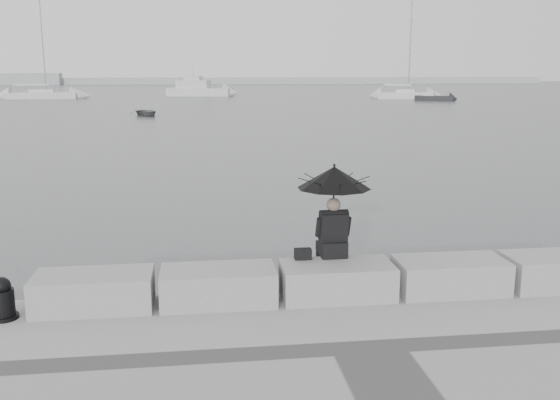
{
  "coord_description": "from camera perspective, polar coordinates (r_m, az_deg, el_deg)",
  "views": [
    {
      "loc": [
        -1.92,
        -8.79,
        3.73
      ],
      "look_at": [
        -0.38,
        3.0,
        1.23
      ],
      "focal_mm": 40.0,
      "sensor_mm": 36.0,
      "label": 1
    }
  ],
  "objects": [
    {
      "name": "ground",
      "position": [
        9.74,
        4.56,
        -10.67
      ],
      "size": [
        360.0,
        360.0,
        0.0
      ],
      "primitive_type": "plane",
      "color": "#434648",
      "rests_on": "ground"
    },
    {
      "name": "stone_block_far_left",
      "position": [
        8.98,
        -16.67,
        -8.01
      ],
      "size": [
        1.6,
        0.8,
        0.5
      ],
      "primitive_type": "cube",
      "color": "gray",
      "rests_on": "promenade"
    },
    {
      "name": "stone_block_left",
      "position": [
        8.86,
        -5.66,
        -7.83
      ],
      "size": [
        1.6,
        0.8,
        0.5
      ],
      "primitive_type": "cube",
      "color": "gray",
      "rests_on": "promenade"
    },
    {
      "name": "stone_block_centre",
      "position": [
        9.06,
        5.23,
        -7.36
      ],
      "size": [
        1.6,
        0.8,
        0.5
      ],
      "primitive_type": "cube",
      "color": "gray",
      "rests_on": "promenade"
    },
    {
      "name": "stone_block_right",
      "position": [
        9.57,
        15.29,
        -6.7
      ],
      "size": [
        1.6,
        0.8,
        0.5
      ],
      "primitive_type": "cube",
      "color": "gray",
      "rests_on": "promenade"
    },
    {
      "name": "stone_block_far_right",
      "position": [
        10.33,
        24.07,
        -5.95
      ],
      "size": [
        1.6,
        0.8,
        0.5
      ],
      "primitive_type": "cube",
      "color": "gray",
      "rests_on": "promenade"
    },
    {
      "name": "seated_person",
      "position": [
        9.11,
        4.97,
        0.78
      ],
      "size": [
        1.09,
        1.09,
        1.39
      ],
      "rotation": [
        0.0,
        0.0,
        0.04
      ],
      "color": "black",
      "rests_on": "stone_block_centre"
    },
    {
      "name": "bag",
      "position": [
        9.16,
        2.1,
        -4.95
      ],
      "size": [
        0.25,
        0.14,
        0.16
      ],
      "primitive_type": "cube",
      "color": "black",
      "rests_on": "stone_block_centre"
    },
    {
      "name": "mooring_bollard",
      "position": [
        9.03,
        -24.0,
        -8.51
      ],
      "size": [
        0.37,
        0.37,
        0.58
      ],
      "color": "black",
      "rests_on": "promenade"
    },
    {
      "name": "distant_landmass",
      "position": [
        163.45,
        -9.79,
        10.71
      ],
      "size": [
        180.0,
        8.0,
        2.8
      ],
      "color": "#9C9FA1",
      "rests_on": "ground"
    },
    {
      "name": "sailboat_left",
      "position": [
        86.86,
        -20.93,
        8.98
      ],
      "size": [
        8.68,
        2.89,
        12.9
      ],
      "rotation": [
        0.0,
        0.0,
        0.06
      ],
      "color": "silver",
      "rests_on": "ground"
    },
    {
      "name": "sailboat_right",
      "position": [
        82.8,
        11.35,
        9.44
      ],
      "size": [
        7.11,
        4.28,
        12.9
      ],
      "rotation": [
        0.0,
        0.0,
        -0.3
      ],
      "color": "silver",
      "rests_on": "ground"
    },
    {
      "name": "motor_cruiser",
      "position": [
        89.94,
        -7.35,
        9.97
      ],
      "size": [
        9.49,
        5.55,
        4.5
      ],
      "rotation": [
        0.0,
        0.0,
        -0.33
      ],
      "color": "silver",
      "rests_on": "ground"
    },
    {
      "name": "small_motorboat",
      "position": [
        78.15,
        13.93,
        9.03
      ],
      "size": [
        4.71,
        3.54,
        1.1
      ],
      "rotation": [
        0.0,
        0.0,
        -0.49
      ],
      "color": "black",
      "rests_on": "ground"
    },
    {
      "name": "dinghy",
      "position": [
        52.37,
        -12.13,
        7.83
      ],
      "size": [
        3.54,
        2.58,
        0.55
      ],
      "primitive_type": "imported",
      "rotation": [
        0.0,
        0.0,
        0.42
      ],
      "color": "slate",
      "rests_on": "ground"
    }
  ]
}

